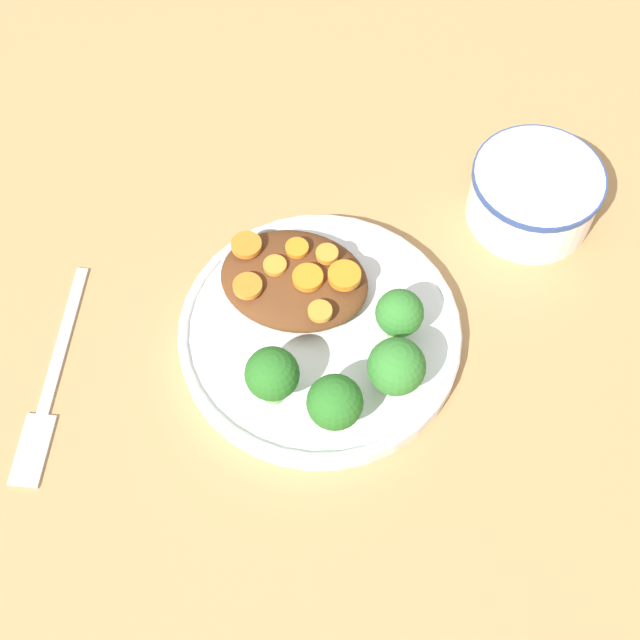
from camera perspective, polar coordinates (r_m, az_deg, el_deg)
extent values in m
plane|color=tan|center=(0.75, 0.00, -1.24)|extent=(4.00, 4.00, 0.00)
cylinder|color=white|center=(0.74, 0.00, -0.92)|extent=(0.23, 0.23, 0.02)
torus|color=white|center=(0.73, 0.00, -0.59)|extent=(0.23, 0.23, 0.01)
cylinder|color=white|center=(0.82, 13.49, 7.78)|extent=(0.11, 0.11, 0.06)
cylinder|color=#2D478C|center=(0.80, 13.85, 8.88)|extent=(0.12, 0.12, 0.01)
cylinder|color=white|center=(0.80, 13.75, 8.57)|extent=(0.09, 0.09, 0.01)
ellipsoid|color=#5B3319|center=(0.74, -1.67, 2.58)|extent=(0.12, 0.10, 0.03)
cylinder|color=#759E51|center=(0.70, 4.77, -3.90)|extent=(0.02, 0.02, 0.02)
sphere|color=#337A2D|center=(0.68, 4.92, -2.99)|extent=(0.05, 0.05, 0.05)
cylinder|color=#7FA85B|center=(0.68, 0.93, -6.13)|extent=(0.01, 0.01, 0.02)
sphere|color=#286B23|center=(0.66, 0.96, -5.29)|extent=(0.04, 0.04, 0.04)
cylinder|color=#7FA85B|center=(0.69, -2.99, -4.34)|extent=(0.02, 0.02, 0.02)
sphere|color=#286B23|center=(0.67, -3.08, -3.46)|extent=(0.04, 0.04, 0.04)
cylinder|color=#7FA85B|center=(0.72, 4.97, -0.47)|extent=(0.02, 0.02, 0.02)
sphere|color=#337A2D|center=(0.70, 5.11, 0.45)|extent=(0.04, 0.04, 0.04)
cylinder|color=orange|center=(0.72, -4.65, 2.18)|extent=(0.02, 0.02, 0.00)
cylinder|color=orange|center=(0.72, -0.79, 2.73)|extent=(0.03, 0.03, 0.01)
cylinder|color=orange|center=(0.72, 1.57, 2.86)|extent=(0.03, 0.03, 0.01)
cylinder|color=orange|center=(0.74, -1.49, 4.63)|extent=(0.02, 0.02, 0.00)
cylinder|color=orange|center=(0.74, -4.74, 4.81)|extent=(0.03, 0.03, 0.01)
cylinder|color=orange|center=(0.73, -2.91, 3.50)|extent=(0.02, 0.02, 0.00)
cylinder|color=orange|center=(0.74, 0.45, 4.24)|extent=(0.02, 0.02, 0.01)
cylinder|color=orange|center=(0.71, 0.24, 0.35)|extent=(0.02, 0.02, 0.00)
cube|color=#B3B3B3|center=(0.77, -16.11, -1.09)|extent=(0.03, 0.14, 0.01)
cube|color=#B3B3B3|center=(0.74, -17.95, -7.88)|extent=(0.03, 0.06, 0.01)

